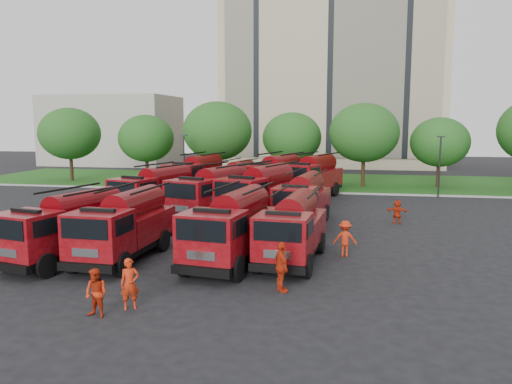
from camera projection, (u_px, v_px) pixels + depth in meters
ground at (260, 239)px, 26.81m from camera, size 140.00×140.00×0.00m
lawn at (303, 181)px, 52.12m from camera, size 70.00×16.00×0.12m
curb at (295, 192)px, 44.23m from camera, size 70.00×0.30×0.14m
apartment_building at (332, 78)px, 71.39m from camera, size 30.00×14.18×25.00m
side_building at (113, 130)px, 74.34m from camera, size 18.00×12.00×10.00m
tree_0 at (70, 134)px, 51.84m from camera, size 6.30×6.30×7.70m
tree_1 at (146, 138)px, 51.44m from camera, size 5.71×5.71×6.98m
tree_2 at (217, 131)px, 48.43m from camera, size 6.72×6.72×8.22m
tree_3 at (292, 138)px, 49.70m from camera, size 5.88×5.88×7.19m
tree_4 at (364, 133)px, 46.91m from camera, size 6.55×6.55×8.01m
tree_5 at (440, 142)px, 46.75m from camera, size 5.46×5.46×6.68m
lamp_post_0 at (184, 159)px, 44.95m from camera, size 0.60×0.25×5.11m
lamp_post_1 at (440, 163)px, 41.00m from camera, size 0.60×0.25×5.11m
fire_truck_0 at (68, 227)px, 22.48m from camera, size 3.78×7.07×3.06m
fire_truck_1 at (125, 226)px, 22.64m from camera, size 2.69×6.88×3.09m
fire_truck_2 at (233, 227)px, 22.10m from camera, size 3.32×7.24×3.18m
fire_truck_3 at (293, 228)px, 22.41m from camera, size 2.81×6.68×2.97m
fire_truck_4 at (156, 191)px, 33.44m from camera, size 4.23×7.51×3.24m
fire_truck_5 at (214, 193)px, 31.95m from camera, size 4.58×7.81×3.37m
fire_truck_6 at (261, 193)px, 31.99m from camera, size 4.75×7.99×3.45m
fire_truck_7 at (303, 200)px, 30.38m from camera, size 3.17×6.96×3.06m
fire_truck_8 at (197, 176)px, 41.83m from camera, size 3.89×7.94×3.46m
fire_truck_9 at (237, 178)px, 42.56m from camera, size 3.30×6.68×2.91m
fire_truck_10 at (275, 178)px, 39.87m from camera, size 4.78×8.35×3.60m
fire_truck_11 at (312, 177)px, 40.90m from camera, size 4.98×8.17×3.52m
firefighter_0 at (131, 309)px, 16.80m from camera, size 0.78×0.72×1.73m
firefighter_1 at (97, 317)px, 16.06m from camera, size 0.86×0.61×1.61m
firefighter_2 at (281, 292)px, 18.46m from camera, size 1.07×1.28×1.89m
firefighter_3 at (345, 256)px, 23.32m from camera, size 1.13×0.63×1.70m
firefighter_4 at (214, 227)px, 29.83m from camera, size 1.11×1.14×1.97m
firefighter_5 at (397, 224)px, 30.79m from camera, size 1.46×0.80×1.50m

